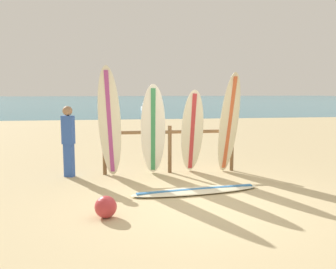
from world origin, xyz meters
TOP-DOWN VIEW (x-y plane):
  - ground_plane at (0.00, 0.00)m, footprint 120.00×120.00m
  - ocean_water at (0.00, 58.00)m, footprint 120.00×80.00m
  - surfboard_rack at (-0.25, 2.54)m, footprint 3.18×0.09m
  - surfboard_leaning_far_left at (-1.65, 2.14)m, footprint 0.60×0.79m
  - surfboard_leaning_left at (-0.69, 2.15)m, footprint 0.63×0.97m
  - surfboard_leaning_center_left at (0.23, 2.24)m, footprint 0.59×0.99m
  - surfboard_leaning_center at (1.11, 2.26)m, footprint 0.58×0.68m
  - surfboard_lying_on_sand at (0.02, 0.79)m, footprint 2.62×0.87m
  - beachgoer_standing at (-2.59, 2.45)m, footprint 0.30×0.25m
  - small_boat_offshore at (1.08, 27.48)m, footprint 0.73×2.01m
  - beach_ball at (-1.68, -0.37)m, footprint 0.35×0.35m

SIDE VIEW (x-z plane):
  - ground_plane at x=0.00m, z-range 0.00..0.00m
  - ocean_water at x=0.00m, z-range 0.00..0.01m
  - surfboard_lying_on_sand at x=0.02m, z-range -0.01..0.08m
  - beach_ball at x=-1.68m, z-range 0.00..0.35m
  - small_boat_offshore at x=1.08m, z-range -0.10..0.61m
  - surfboard_rack at x=-0.25m, z-range 0.18..1.31m
  - beachgoer_standing at x=-2.59m, z-range 0.08..1.70m
  - surfboard_leaning_center_left at x=0.23m, z-range 0.00..2.00m
  - surfboard_leaning_left at x=-0.69m, z-range 0.00..2.12m
  - surfboard_leaning_center at x=1.11m, z-range 0.00..2.38m
  - surfboard_leaning_far_left at x=-1.65m, z-range 0.00..2.50m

